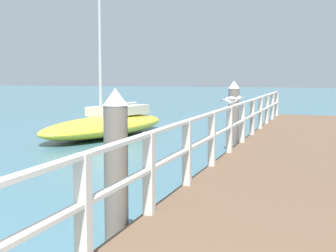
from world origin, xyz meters
name	(u,v)px	position (x,y,z in m)	size (l,w,h in m)	color
pier_deck	(287,158)	(0.00, 9.90, 0.20)	(2.40, 19.81, 0.40)	brown
pier_railing	(236,120)	(-1.12, 9.90, 1.00)	(0.12, 18.33, 0.96)	beige
dock_piling_near	(116,168)	(-1.50, 4.04, 0.94)	(0.29, 0.29, 1.86)	#6B6056
dock_piling_far	(234,116)	(-1.50, 11.68, 0.94)	(0.29, 0.29, 1.86)	#6B6056
seagull_foreground	(231,100)	(-1.11, 9.24, 1.49)	(0.44, 0.27, 0.21)	white
boat_3	(107,124)	(-6.13, 14.03, 0.40)	(3.10, 6.58, 7.57)	gold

